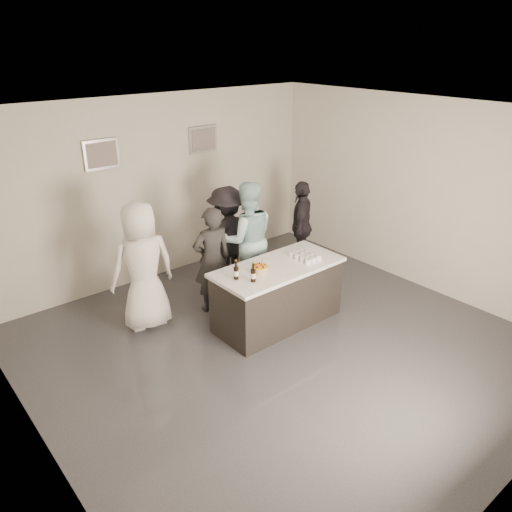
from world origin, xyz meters
name	(u,v)px	position (x,y,z in m)	size (l,w,h in m)	color
floor	(280,346)	(0.00, 0.00, 0.00)	(6.00, 6.00, 0.00)	#3D3D42
ceiling	(285,115)	(0.00, 0.00, 3.00)	(6.00, 6.00, 0.00)	white
wall_back	(158,189)	(0.00, 3.00, 1.50)	(6.00, 0.04, 3.00)	beige
wall_left	(26,327)	(-3.00, 0.00, 1.50)	(0.04, 6.00, 3.00)	beige
wall_right	(423,196)	(3.00, 0.00, 1.50)	(0.04, 6.00, 3.00)	beige
picture_left	(101,154)	(-0.90, 2.97, 2.20)	(0.54, 0.04, 0.44)	#B2B2B7
picture_right	(203,139)	(0.90, 2.97, 2.20)	(0.54, 0.04, 0.44)	#B2B2B7
bar_counter	(278,294)	(0.39, 0.49, 0.45)	(1.86, 0.86, 0.90)	white
cake	(260,269)	(0.06, 0.50, 0.94)	(0.23, 0.23, 0.07)	yellow
beer_bottle_a	(236,270)	(-0.31, 0.53, 1.03)	(0.07, 0.07, 0.26)	black
beer_bottle_b	(253,272)	(-0.18, 0.34, 1.03)	(0.07, 0.07, 0.26)	black
tumbler_cluster	(305,256)	(0.84, 0.42, 0.94)	(0.30, 0.40, 0.08)	gold
candles	(280,278)	(0.15, 0.19, 0.90)	(0.24, 0.08, 0.01)	pink
person_main_black	(212,260)	(-0.08, 1.40, 0.80)	(0.59, 0.38, 1.61)	#272727
person_main_blue	(247,239)	(0.64, 1.47, 0.92)	(0.89, 0.70, 1.84)	#B0E2E6
person_guest_left	(143,266)	(-1.07, 1.63, 0.92)	(0.89, 0.58, 1.83)	white
person_guest_right	(301,225)	(1.97, 1.63, 0.79)	(0.92, 0.38, 1.58)	#27242A
person_guest_back	(227,237)	(0.59, 1.93, 0.83)	(1.07, 0.62, 1.66)	black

